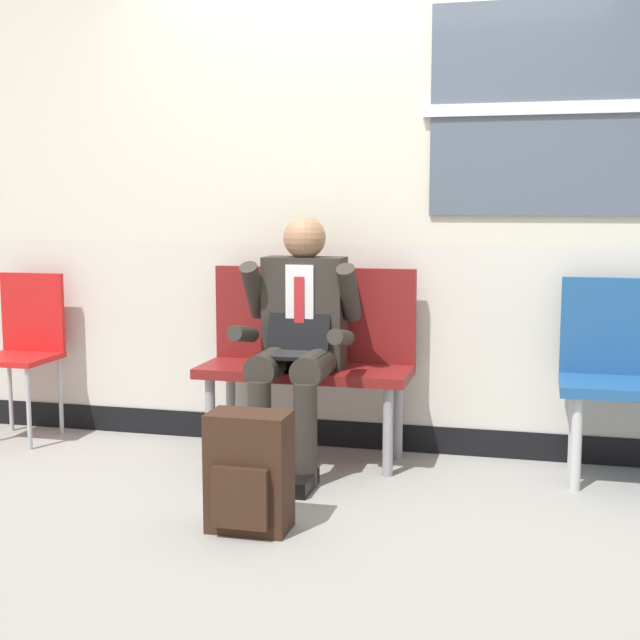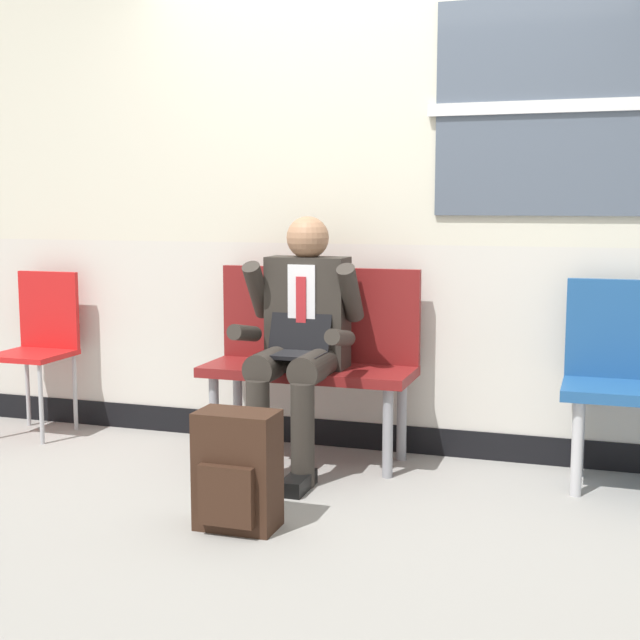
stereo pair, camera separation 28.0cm
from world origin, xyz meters
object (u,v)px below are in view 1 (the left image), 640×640
person_seated (298,336)px  backpack (249,473)px  bench_with_person (309,350)px  folding_chair (25,340)px

person_seated → backpack: bearing=-87.8°
bench_with_person → backpack: (0.03, -1.06, -0.32)m
bench_with_person → backpack: size_ratio=2.22×
person_seated → backpack: (0.03, -0.85, -0.42)m
person_seated → folding_chair: bearing=172.8°
backpack → person_seated: bearing=92.2°
bench_with_person → person_seated: bearing=-90.0°
bench_with_person → person_seated: (0.00, -0.20, 0.10)m
folding_chair → bench_with_person: bearing=-0.1°
bench_with_person → backpack: bearing=-88.2°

